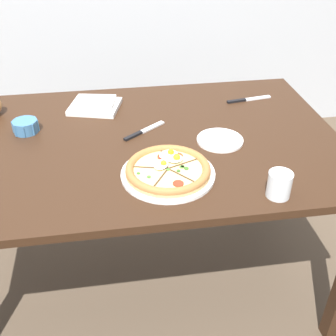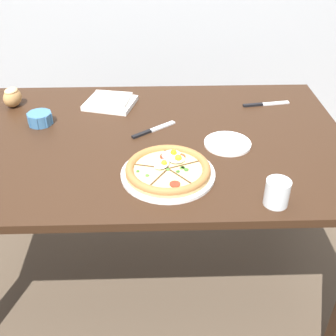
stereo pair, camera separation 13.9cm
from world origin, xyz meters
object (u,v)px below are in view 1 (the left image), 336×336
at_px(knife_main, 144,131).
at_px(knife_spare, 248,99).
at_px(ramekin_bowl, 25,126).
at_px(napkin_folded, 95,105).
at_px(pizza, 168,170).
at_px(side_saucer, 220,140).
at_px(water_glass, 279,186).
at_px(dining_table, 137,158).

bearing_deg(knife_main, knife_spare, -13.11).
height_order(ramekin_bowl, napkin_folded, ramekin_bowl).
distance_m(ramekin_bowl, napkin_folded, 0.32).
xyz_separation_m(pizza, side_saucer, (0.23, 0.19, -0.02)).
xyz_separation_m(ramekin_bowl, water_glass, (0.83, -0.54, 0.01)).
height_order(pizza, napkin_folded, pizza).
distance_m(dining_table, knife_main, 0.11).
bearing_deg(water_glass, ramekin_bowl, 147.07).
bearing_deg(knife_spare, water_glass, -109.20).
xyz_separation_m(ramekin_bowl, napkin_folded, (0.27, 0.17, -0.01)).
relative_size(napkin_folded, knife_spare, 1.16).
xyz_separation_m(napkin_folded, side_saucer, (0.47, -0.35, -0.01)).
bearing_deg(dining_table, napkin_folded, 117.78).
xyz_separation_m(ramekin_bowl, knife_spare, (0.95, 0.15, -0.02)).
distance_m(dining_table, ramekin_bowl, 0.45).
relative_size(dining_table, knife_main, 8.98).
xyz_separation_m(pizza, water_glass, (0.32, -0.16, 0.02)).
relative_size(ramekin_bowl, knife_main, 0.59).
height_order(dining_table, ramekin_bowl, ramekin_bowl).
bearing_deg(napkin_folded, knife_spare, -1.53).
height_order(pizza, water_glass, water_glass).
relative_size(pizza, water_glass, 3.76).
xyz_separation_m(knife_main, side_saucer, (0.28, -0.12, 0.00)).
relative_size(dining_table, water_glass, 18.63).
xyz_separation_m(dining_table, napkin_folded, (-0.15, 0.29, 0.10)).
xyz_separation_m(napkin_folded, knife_main, (0.19, -0.24, -0.01)).
bearing_deg(napkin_folded, knife_main, -51.45).
bearing_deg(knife_main, napkin_folded, 91.66).
height_order(dining_table, water_glass, water_glass).
distance_m(ramekin_bowl, knife_main, 0.46).
bearing_deg(ramekin_bowl, pizza, -36.63).
distance_m(knife_spare, water_glass, 0.70).
bearing_deg(napkin_folded, dining_table, -62.22).
relative_size(knife_main, side_saucer, 0.99).
xyz_separation_m(dining_table, knife_main, (0.03, 0.06, 0.09)).
bearing_deg(water_glass, napkin_folded, 128.53).
bearing_deg(side_saucer, knife_main, 157.31).
relative_size(pizza, ramekin_bowl, 3.09).
height_order(knife_main, side_saucer, same).
xyz_separation_m(napkin_folded, knife_spare, (0.69, -0.02, -0.01)).
height_order(pizza, ramekin_bowl, pizza).
xyz_separation_m(knife_spare, side_saucer, (-0.22, -0.33, 0.00)).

